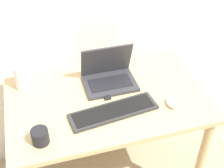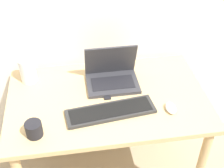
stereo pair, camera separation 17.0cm
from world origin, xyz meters
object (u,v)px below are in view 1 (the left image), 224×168
laptop (109,75)px  mouse (172,103)px  mp3_player (107,96)px  vase (22,73)px  keyboard (114,111)px  mug (40,136)px

laptop → mouse: 0.40m
mp3_player → vase: bearing=153.8°
keyboard → vase: bearing=141.6°
laptop → vase: laptop is taller
laptop → vase: bearing=169.4°
vase → mp3_player: bearing=-26.2°
mouse → mp3_player: size_ratio=1.39×
vase → mug: 0.46m
mug → mouse: bearing=5.4°
mouse → vase: bearing=153.4°
mouse → vase: size_ratio=0.42×
mp3_player → mug: size_ratio=0.78×
mp3_player → mouse: bearing=-27.2°
vase → mug: (0.05, -0.45, -0.07)m
keyboard → mp3_player: bearing=91.6°
mouse → vase: 0.86m
vase → mug: size_ratio=2.59×
mp3_player → mug: mug is taller
mp3_player → keyboard: bearing=-88.4°
keyboard → mp3_player: size_ratio=7.51×
mug → laptop: bearing=39.3°
keyboard → mug: (-0.40, -0.10, 0.03)m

